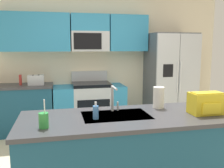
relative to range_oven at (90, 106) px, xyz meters
name	(u,v)px	position (x,y,z in m)	size (l,w,h in m)	color
kitchen_wall_unit	(91,52)	(0.08, 0.28, 1.03)	(5.20, 0.43, 2.60)	beige
back_counter	(21,109)	(-1.26, 0.00, 0.01)	(1.15, 0.63, 0.90)	navy
range_oven	(90,106)	(0.00, 0.00, 0.00)	(1.36, 0.61, 1.10)	#B7BABF
refrigerator	(170,80)	(1.64, -0.07, 0.48)	(0.90, 0.76, 1.85)	#4C4F54
island_counter	(126,158)	(0.07, -2.36, 0.01)	(2.13, 0.86, 0.90)	navy
toaster	(36,80)	(-0.98, -0.05, 0.55)	(0.28, 0.16, 0.18)	#B7BABF
pepper_mill	(20,80)	(-1.25, 0.00, 0.55)	(0.05, 0.05, 0.19)	#B2332D
sink_faucet	(113,96)	(-0.02, -2.17, 0.62)	(0.08, 0.21, 0.28)	#B7BABF
drink_cup_green	(44,120)	(-0.72, -2.56, 0.53)	(0.08, 0.08, 0.25)	green
soap_dispenser	(96,112)	(-0.25, -2.40, 0.53)	(0.06, 0.06, 0.17)	#4C8CD8
paper_towel_roll	(159,97)	(0.52, -2.11, 0.58)	(0.12, 0.12, 0.24)	white
backpack	(206,103)	(0.89, -2.46, 0.57)	(0.32, 0.22, 0.23)	yellow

